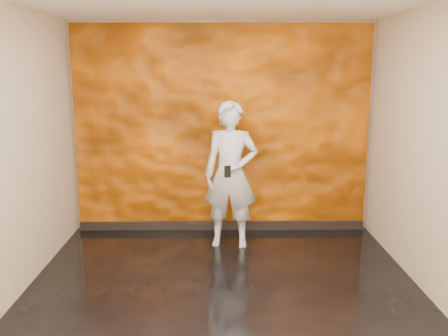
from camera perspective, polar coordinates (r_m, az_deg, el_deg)
room at (r=4.72m, az=-0.05°, el=1.68°), size 4.02×4.02×2.81m
feature_wall at (r=6.66m, az=-0.24°, el=4.39°), size 3.90×0.06×2.75m
baseboard at (r=6.91m, az=-0.23°, el=-6.57°), size 3.90×0.04×0.12m
man at (r=6.12m, az=0.78°, el=-0.76°), size 0.71×0.51×1.81m
phone at (r=5.85m, az=0.40°, el=-0.40°), size 0.08×0.02×0.14m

